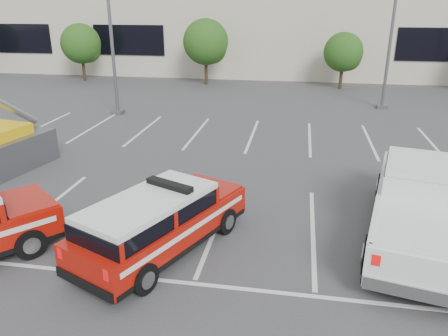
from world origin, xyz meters
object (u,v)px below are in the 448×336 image
(fire_chief_suv, at_px, (160,226))
(light_pole_mid, at_px, (394,17))
(light_pole_left, at_px, (110,17))
(convention_building, at_px, (283,16))
(tree_mid_left, at_px, (207,43))
(white_pickup, at_px, (421,212))
(tree_left, at_px, (82,45))
(tree_mid_right, at_px, (344,53))

(fire_chief_suv, bearing_deg, light_pole_mid, 89.38)
(light_pole_left, height_order, light_pole_mid, same)
(light_pole_left, height_order, fire_chief_suv, light_pole_left)
(fire_chief_suv, bearing_deg, convention_building, 111.91)
(tree_mid_left, height_order, white_pickup, tree_mid_left)
(tree_mid_left, bearing_deg, light_pole_mid, -26.92)
(tree_left, distance_m, fire_chief_suv, 27.46)
(tree_left, height_order, tree_mid_right, tree_left)
(tree_left, xyz_separation_m, tree_mid_left, (10.00, 0.00, 0.27))
(tree_mid_right, bearing_deg, tree_left, 180.00)
(tree_mid_left, height_order, light_pole_mid, light_pole_mid)
(tree_mid_right, xyz_separation_m, light_pole_mid, (1.91, -6.05, 2.68))
(convention_building, bearing_deg, light_pole_left, -112.39)
(tree_mid_right, distance_m, fire_chief_suv, 24.54)
(convention_building, distance_m, light_pole_mid, 17.27)
(tree_left, relative_size, fire_chief_suv, 0.84)
(tree_mid_right, relative_size, fire_chief_suv, 0.75)
(fire_chief_suv, bearing_deg, tree_mid_left, 123.22)
(tree_mid_left, bearing_deg, light_pole_left, -107.10)
(light_pole_left, bearing_deg, fire_chief_suv, -63.26)
(tree_left, bearing_deg, tree_mid_left, 0.00)
(convention_building, height_order, light_pole_mid, convention_building)
(tree_mid_right, height_order, light_pole_left, light_pole_left)
(convention_building, distance_m, tree_left, 18.11)
(tree_left, bearing_deg, fire_chief_suv, -59.80)
(tree_left, relative_size, tree_mid_right, 1.11)
(light_pole_left, distance_m, fire_chief_suv, 15.89)
(convention_building, bearing_deg, tree_mid_left, -117.40)
(tree_mid_right, bearing_deg, white_pickup, -89.10)
(convention_building, height_order, tree_mid_right, convention_building)
(light_pole_left, relative_size, fire_chief_suv, 1.94)
(light_pole_mid, bearing_deg, tree_mid_right, 107.52)
(tree_mid_left, relative_size, fire_chief_suv, 0.92)
(convention_building, xyz_separation_m, white_pickup, (5.25, -31.71, -3.92))
(light_pole_left, bearing_deg, tree_mid_right, 37.50)
(tree_mid_right, xyz_separation_m, light_pole_left, (-13.09, -10.05, 2.68))
(tree_mid_left, height_order, tree_mid_right, tree_mid_left)
(tree_mid_right, xyz_separation_m, white_pickup, (0.34, -21.89, -1.70))
(tree_mid_right, distance_m, light_pole_left, 16.72)
(light_pole_left, bearing_deg, convention_building, 67.61)
(tree_left, xyz_separation_m, tree_mid_right, (20.00, -0.00, -0.27))
(tree_left, bearing_deg, convention_building, 33.05)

